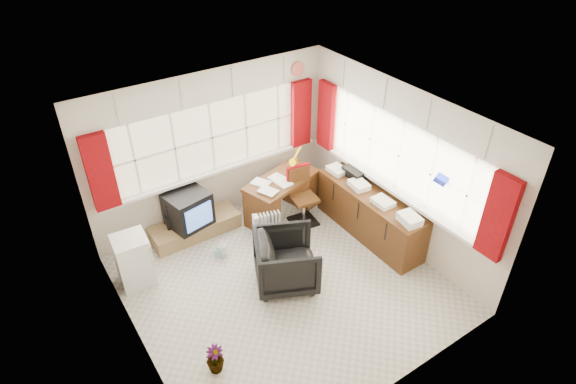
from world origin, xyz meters
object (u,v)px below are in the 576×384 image
desk (282,196)px  task_chair (301,193)px  tv_bench (195,227)px  radiator (269,231)px  credenza (370,214)px  desk_lamp (297,155)px  mini_fridge (134,260)px  office_chair (287,261)px  crt_tv (188,209)px

desk → task_chair: (0.20, -0.25, 0.12)m
task_chair → tv_bench: (-1.61, 0.61, -0.40)m
radiator → credenza: (1.42, -0.69, 0.17)m
desk_lamp → tv_bench: desk_lamp is taller
credenza → mini_fridge: size_ratio=2.62×
desk_lamp → task_chair: 0.61m
office_chair → radiator: 0.91m
task_chair → crt_tv: (-1.68, 0.60, 0.00)m
desk_lamp → tv_bench: 1.98m
mini_fridge → desk: bearing=3.2°
desk_lamp → office_chair: 1.91m
credenza → crt_tv: 2.80m
office_chair → crt_tv: size_ratio=1.22×
mini_fridge → credenza: bearing=-16.7°
desk_lamp → office_chair: size_ratio=0.52×
office_chair → tv_bench: bearing=45.2°
desk_lamp → radiator: size_ratio=0.80×
desk → mini_fridge: 2.53m
office_chair → tv_bench: size_ratio=0.61×
desk → task_chair: size_ratio=1.39×
crt_tv → tv_bench: bearing=8.6°
mini_fridge → crt_tv: bearing=25.0°
office_chair → desk: bearing=-5.5°
radiator → crt_tv: (-0.93, 0.82, 0.30)m
tv_bench → radiator: bearing=-44.0°
desk → tv_bench: desk is taller
desk_lamp → tv_bench: (-1.74, 0.29, -0.90)m
radiator → mini_fridge: bearing=170.6°
task_chair → radiator: 0.84m
radiator → desk: bearing=40.5°
credenza → crt_tv: bearing=147.4°
desk → radiator: 0.74m
radiator → mini_fridge: (-1.98, 0.33, 0.16)m
desk_lamp → credenza: size_ratio=0.22×
desk → office_chair: bearing=-120.7°
credenza → task_chair: bearing=126.4°
crt_tv → mini_fridge: crt_tv is taller
desk → crt_tv: (-1.48, 0.35, 0.13)m
radiator → office_chair: bearing=-105.6°
desk_lamp → crt_tv: desk_lamp is taller
crt_tv → office_chair: bearing=-67.6°
radiator → mini_fridge: 2.01m
tv_bench → crt_tv: 0.41m
office_chair → tv_bench: 1.82m
desk → tv_bench: bearing=165.7°
desk → radiator: desk is taller
desk → credenza: 1.45m
desk → tv_bench: size_ratio=0.98×
credenza → crt_tv: (-2.36, 1.51, 0.13)m
desk → desk_lamp: (0.34, 0.07, 0.63)m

